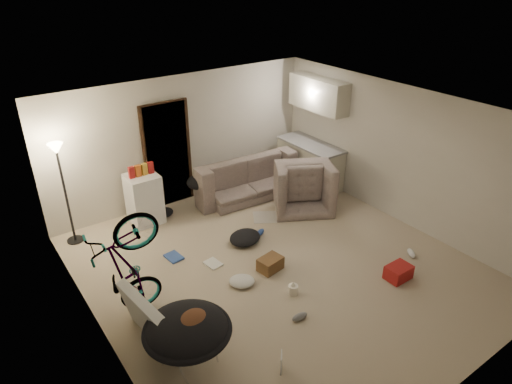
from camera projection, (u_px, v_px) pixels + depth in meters
floor at (278, 267)px, 7.28m from camera, size 5.50×6.00×0.02m
ceiling at (282, 115)px, 6.13m from camera, size 5.50×6.00×0.02m
wall_back at (184, 139)px, 8.88m from camera, size 5.50×0.02×2.50m
wall_front at (468, 313)px, 4.53m from camera, size 5.50×0.02×2.50m
wall_left at (93, 263)px, 5.27m from camera, size 0.02×6.00×2.50m
wall_right at (401, 155)px, 8.14m from camera, size 0.02×6.00×2.50m
doorway at (167, 155)px, 8.74m from camera, size 0.85×0.10×2.04m
door_trim at (168, 155)px, 8.72m from camera, size 0.97×0.04×2.10m
floor_lamp at (61, 173)px, 7.34m from camera, size 0.28×0.28×1.81m
kitchen_counter at (310, 164)px, 9.78m from camera, size 0.60×1.50×0.88m
counter_top at (311, 144)px, 9.57m from camera, size 0.64×1.54×0.04m
kitchen_uppers at (319, 94)px, 9.16m from camera, size 0.38×1.40×0.65m
sofa at (242, 179)px, 9.40m from camera, size 2.23×1.00×0.64m
armchair at (300, 187)px, 9.00m from camera, size 1.46×1.40×0.73m
bicycle at (131, 291)px, 6.07m from camera, size 1.76×0.92×0.98m
book_asset at (281, 375)px, 5.37m from camera, size 0.30×0.30×0.02m
mini_fridge at (144, 199)px, 8.32m from camera, size 0.56×0.56×0.94m
snack_box_0 at (132, 175)px, 7.99m from camera, size 0.10×0.07×0.30m
snack_box_1 at (138, 173)px, 8.05m from camera, size 0.10×0.07×0.30m
snack_box_2 at (145, 171)px, 8.12m from camera, size 0.11×0.09×0.30m
snack_box_3 at (151, 170)px, 8.18m from camera, size 0.11×0.08×0.30m
saucer_chair at (188, 336)px, 5.34m from camera, size 1.05×1.05×0.75m
hoodie at (192, 323)px, 5.25m from camera, size 0.59×0.54×0.22m
sofa_drape at (201, 181)px, 8.81m from camera, size 0.58×0.48×0.28m
tv_box at (149, 320)px, 5.70m from camera, size 0.39×1.10×0.72m
drink_case_a at (270, 264)px, 7.16m from camera, size 0.41×0.33×0.21m
drink_case_b at (398, 272)px, 6.96m from camera, size 0.39×0.28×0.22m
juicer at (293, 289)px, 6.65m from camera, size 0.15×0.15×0.21m
newspaper at (269, 217)px, 8.66m from camera, size 0.73×0.68×0.01m
book_blue at (174, 257)px, 7.49m from camera, size 0.26×0.33×0.03m
book_white at (213, 264)px, 7.33m from camera, size 0.25×0.30×0.03m
shoe_0 at (260, 232)px, 8.09m from camera, size 0.27×0.20×0.09m
shoe_3 at (300, 317)px, 6.20m from camera, size 0.25×0.11×0.09m
shoe_4 at (411, 253)px, 7.53m from camera, size 0.23×0.27×0.09m
clothes_lump_a at (245, 238)px, 7.86m from camera, size 0.70×0.64×0.19m
clothes_lump_b at (163, 213)px, 8.68m from camera, size 0.50×0.47×0.13m
clothes_lump_c at (242, 281)px, 6.86m from camera, size 0.51×0.50×0.12m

